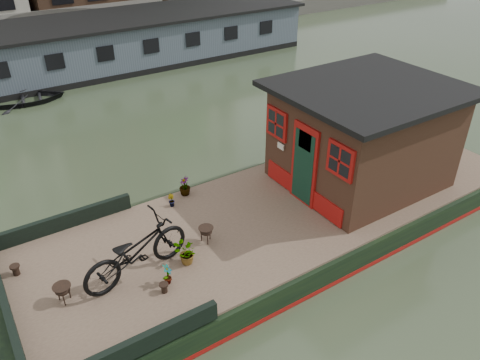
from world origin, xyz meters
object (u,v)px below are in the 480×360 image
potted_plant_a (168,274)px  dinghy (27,95)px  bicycle (136,251)px  brazier_front (206,234)px  cabin (363,135)px  brazier_rear (63,294)px

potted_plant_a → dinghy: (-0.02, 12.28, -0.59)m
bicycle → potted_plant_a: 0.71m
potted_plant_a → dinghy: bearing=90.1°
potted_plant_a → brazier_front: bearing=29.9°
cabin → brazier_front: size_ratio=11.38×
dinghy → bicycle: bearing=-173.3°
potted_plant_a → dinghy: size_ratio=0.16×
bicycle → brazier_rear: bicycle is taller
brazier_rear → bicycle: bearing=-2.7°
brazier_front → brazier_rear: brazier_rear is taller
cabin → brazier_rear: bearing=-178.5°
brazier_front → brazier_rear: 2.88m
potted_plant_a → brazier_rear: 1.80m
potted_plant_a → cabin: bearing=8.0°
bicycle → brazier_front: 1.58m
potted_plant_a → brazier_rear: potted_plant_a is taller
cabin → brazier_rear: 7.29m
bicycle → potted_plant_a: size_ratio=4.85×
potted_plant_a → brazier_rear: bearing=161.0°
potted_plant_a → bicycle: bearing=124.1°
dinghy → cabin: bearing=-146.0°
cabin → brazier_rear: size_ratio=11.14×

